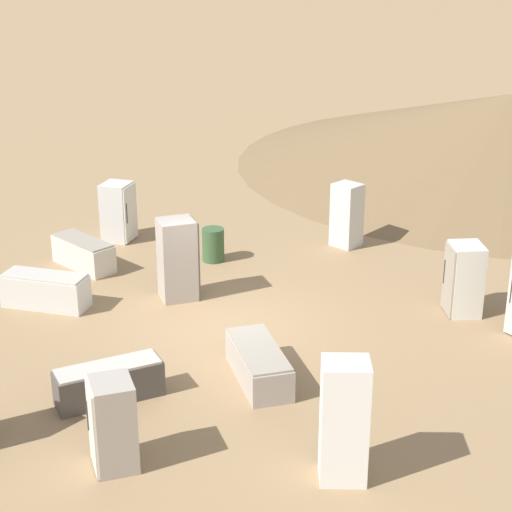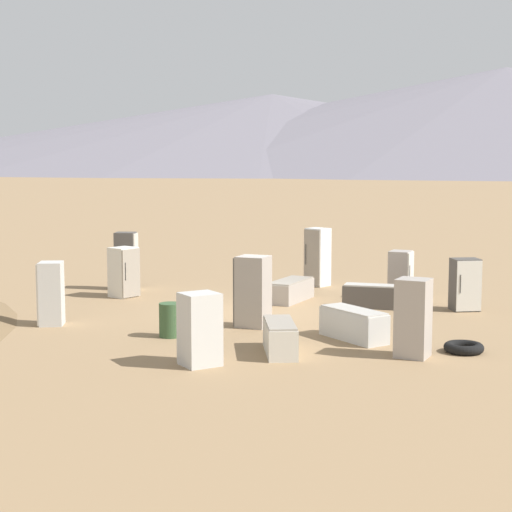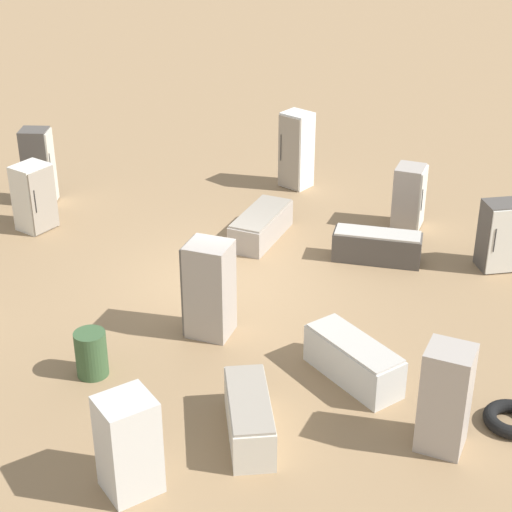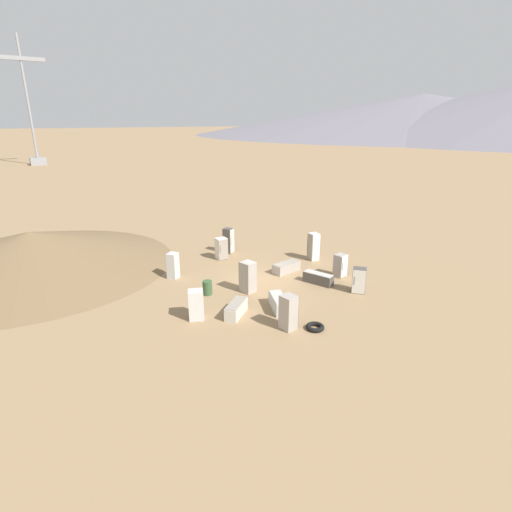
% 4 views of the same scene
% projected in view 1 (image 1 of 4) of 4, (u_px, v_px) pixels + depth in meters
% --- Properties ---
extents(ground_plane, '(1000.00, 1000.00, 0.00)m').
position_uv_depth(ground_plane, '(225.00, 327.00, 16.98)').
color(ground_plane, '#937551').
extents(dirt_mound, '(18.01, 18.01, 2.35)m').
position_uv_depth(dirt_mound, '(510.00, 129.00, 28.09)').
color(dirt_mound, brown).
rests_on(dirt_mound, ground_plane).
extents(discarded_fridge_0, '(0.86, 0.86, 1.59)m').
position_uv_depth(discarded_fridge_0, '(347.00, 215.00, 21.05)').
color(discarded_fridge_0, silver).
rests_on(discarded_fridge_0, ground_plane).
extents(discarded_fridge_2, '(1.26, 1.90, 0.71)m').
position_uv_depth(discarded_fridge_2, '(45.00, 290.00, 17.81)').
color(discarded_fridge_2, silver).
rests_on(discarded_fridge_2, ground_plane).
extents(discarded_fridge_3, '(0.75, 0.69, 1.49)m').
position_uv_depth(discarded_fridge_3, '(464.00, 279.00, 17.36)').
color(discarded_fridge_3, silver).
rests_on(discarded_fridge_3, ground_plane).
extents(discarded_fridge_4, '(1.99, 1.04, 0.62)m').
position_uv_depth(discarded_fridge_4, '(259.00, 364.00, 14.94)').
color(discarded_fridge_4, '#A89E93').
rests_on(discarded_fridge_4, ground_plane).
extents(discarded_fridge_5, '(1.72, 1.56, 0.69)m').
position_uv_depth(discarded_fridge_5, '(83.00, 253.00, 19.85)').
color(discarded_fridge_5, beige).
rests_on(discarded_fridge_5, ground_plane).
extents(discarded_fridge_6, '(1.14, 1.88, 0.65)m').
position_uv_depth(discarded_fridge_6, '(109.00, 383.00, 14.29)').
color(discarded_fridge_6, '#4C4742').
rests_on(discarded_fridge_6, ground_plane).
extents(discarded_fridge_7, '(0.93, 0.93, 1.48)m').
position_uv_depth(discarded_fridge_7, '(118.00, 212.00, 21.45)').
color(discarded_fridge_7, silver).
rests_on(discarded_fridge_7, ground_plane).
extents(discarded_fridge_8, '(0.83, 0.91, 1.76)m').
position_uv_depth(discarded_fridge_8, '(178.00, 259.00, 18.02)').
color(discarded_fridge_8, '#A89E93').
rests_on(discarded_fridge_8, ground_plane).
extents(discarded_fridge_10, '(0.69, 0.73, 1.88)m').
position_uv_depth(discarded_fridge_10, '(344.00, 421.00, 12.07)').
color(discarded_fridge_10, white).
rests_on(discarded_fridge_10, ground_plane).
extents(discarded_fridge_11, '(0.80, 0.76, 1.41)m').
position_uv_depth(discarded_fridge_11, '(113.00, 425.00, 12.40)').
color(discarded_fridge_11, '#A89E93').
rests_on(discarded_fridge_11, ground_plane).
extents(rusty_barrel, '(0.52, 0.52, 0.80)m').
position_uv_depth(rusty_barrel, '(213.00, 245.00, 20.23)').
color(rusty_barrel, '#385633').
rests_on(rusty_barrel, ground_plane).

